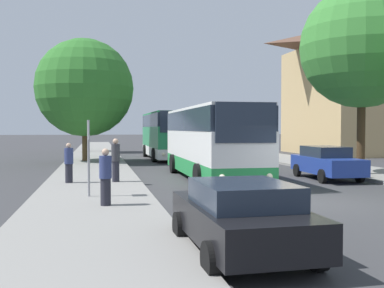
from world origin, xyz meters
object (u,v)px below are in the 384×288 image
object	(u,v)px
pedestrian_waiting_far	(106,177)
pedestrian_walking_back	(69,163)
parked_car_left_curb	(241,216)
tree_left_near	(84,92)
parked_car_right_near	(326,162)
parked_car_right_far	(230,149)
bus_middle	(165,135)
bus_front	(210,141)
tree_left_far	(85,88)
pedestrian_waiting_near	(116,160)
tree_right_near	(362,47)
bus_stop_sign	(89,149)

from	to	relation	value
pedestrian_waiting_far	pedestrian_walking_back	bearing A→B (deg)	83.92
parked_car_left_curb	tree_left_near	xyz separation A→B (m)	(-3.87, 36.70, 5.13)
parked_car_right_near	parked_car_right_far	xyz separation A→B (m)	(0.03, 15.81, -0.08)
pedestrian_walking_back	bus_middle	bearing A→B (deg)	40.85
bus_front	bus_middle	xyz separation A→B (m)	(-0.08, 13.93, 0.11)
parked_car_right_near	tree_left_far	distance (m)	17.40
bus_front	pedestrian_waiting_near	size ratio (longest dim) A/B	5.89
parked_car_right_far	tree_right_near	distance (m)	16.36
pedestrian_waiting_far	pedestrian_walking_back	xyz separation A→B (m)	(-1.38, 5.82, -0.01)
bus_middle	pedestrian_waiting_near	bearing A→B (deg)	-105.93
bus_middle	bus_front	bearing A→B (deg)	-89.67
bus_stop_sign	pedestrian_waiting_near	bearing A→B (deg)	75.16
parked_car_right_near	pedestrian_waiting_far	world-z (taller)	pedestrian_waiting_far
bus_front	tree_left_near	bearing A→B (deg)	105.28
bus_front	parked_car_left_curb	bearing A→B (deg)	-101.24
bus_front	bus_stop_sign	bearing A→B (deg)	-135.42
parked_car_left_curb	parked_car_right_far	size ratio (longest dim) A/B	0.98
pedestrian_waiting_far	tree_right_near	world-z (taller)	tree_right_near
bus_front	tree_left_far	world-z (taller)	tree_left_far
tree_left_far	tree_right_near	distance (m)	18.02
bus_middle	bus_stop_sign	size ratio (longest dim) A/B	4.09
bus_middle	parked_car_right_far	world-z (taller)	bus_middle
pedestrian_waiting_far	tree_right_near	xyz separation A→B (m)	(12.46, 6.57, 5.39)
pedestrian_walking_back	tree_left_near	size ratio (longest dim) A/B	0.20
parked_car_left_curb	pedestrian_walking_back	world-z (taller)	pedestrian_walking_back
bus_middle	pedestrian_waiting_far	xyz separation A→B (m)	(-4.91, -21.12, -0.91)
pedestrian_waiting_near	pedestrian_walking_back	bearing A→B (deg)	-170.35
tree_left_near	tree_left_far	bearing A→B (deg)	-88.24
tree_right_near	pedestrian_walking_back	bearing A→B (deg)	-176.88
tree_left_far	parked_car_right_far	bearing A→B (deg)	16.34
bus_middle	pedestrian_waiting_far	bearing A→B (deg)	-103.08
parked_car_right_near	pedestrian_waiting_far	size ratio (longest dim) A/B	2.81
pedestrian_waiting_far	pedestrian_waiting_near	bearing A→B (deg)	65.39
bus_front	tree_right_near	size ratio (longest dim) A/B	1.16
pedestrian_waiting_far	bus_front	bearing A→B (deg)	35.85
tree_left_near	tree_right_near	world-z (taller)	tree_right_near
bus_stop_sign	tree_right_near	world-z (taller)	tree_right_near
bus_middle	pedestrian_walking_back	size ratio (longest dim) A/B	6.28
tree_right_near	bus_middle	bearing A→B (deg)	117.43
parked_car_right_near	bus_stop_sign	distance (m)	11.58
bus_middle	tree_right_near	size ratio (longest dim) A/B	1.12
pedestrian_waiting_near	pedestrian_walking_back	xyz separation A→B (m)	(-1.90, 0.05, -0.10)
pedestrian_waiting_near	tree_right_near	bearing A→B (deg)	15.11
bus_front	bus_stop_sign	size ratio (longest dim) A/B	4.24
bus_middle	bus_stop_sign	bearing A→B (deg)	-105.71
bus_stop_sign	pedestrian_walking_back	size ratio (longest dim) A/B	1.53
bus_front	pedestrian_waiting_far	xyz separation A→B (m)	(-4.99, -7.19, -0.80)
tree_left_near	pedestrian_waiting_near	bearing A→B (deg)	-85.63
pedestrian_waiting_near	tree_left_near	world-z (taller)	tree_left_near
bus_stop_sign	tree_right_near	size ratio (longest dim) A/B	0.27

